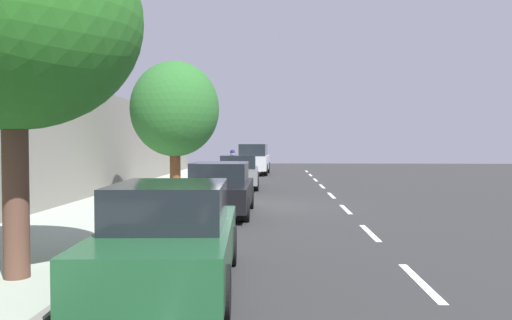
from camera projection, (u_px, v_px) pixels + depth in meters
ground at (252, 206)px, 16.94m from camera, size 68.49×68.49×0.00m
sidewalk at (135, 203)px, 17.10m from camera, size 3.94×42.80×0.14m
curb_edge at (196, 204)px, 17.02m from camera, size 0.16×42.80×0.14m
lane_stripe_centre at (338, 201)px, 18.22m from camera, size 0.14×40.00×0.01m
lane_stripe_bike_edge at (241, 206)px, 16.96m from camera, size 0.12×42.80×0.01m
building_facade at (69, 145)px, 17.12m from camera, size 0.50×42.80×4.04m
parked_suv_silver_nearest at (254, 159)px, 33.57m from camera, size 2.07×4.75×1.99m
parked_sedan_grey_second at (239, 172)px, 23.48m from camera, size 1.94×4.45×1.52m
parked_sedan_black_mid at (220, 189)px, 14.97m from camera, size 1.86×4.41×1.52m
parked_sedan_green_far at (170, 236)px, 7.41m from camera, size 2.01×4.49×1.52m
bicycle_at_curb at (235, 175)px, 27.32m from camera, size 1.51×0.91×0.74m
cyclist_with_backpack at (232, 162)px, 27.73m from camera, size 0.54×0.55×1.72m
street_tree_near_cyclist at (175, 109)px, 18.96m from camera, size 3.27×3.27×4.96m
street_tree_mid_block at (13, 19)px, 7.32m from camera, size 3.66×3.66×5.34m
fire_hydrant at (220, 171)px, 27.80m from camera, size 0.22×0.22×0.84m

